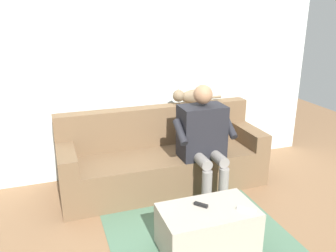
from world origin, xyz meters
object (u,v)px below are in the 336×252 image
object	(u,v)px
coffee_table	(207,229)
remote_white	(246,210)
cat_on_backrest	(191,96)
couch	(162,160)
person_solo_seated	(204,135)
remote_black	(201,205)

from	to	relation	value
coffee_table	remote_white	xyz separation A→B (m)	(-0.27, 0.13, 0.19)
remote_white	cat_on_backrest	bearing A→B (deg)	129.83
couch	remote_white	distance (m)	1.32
couch	coffee_table	size ratio (longest dim) A/B	2.85
person_solo_seated	coffee_table	bearing A→B (deg)	68.30
coffee_table	person_solo_seated	size ratio (longest dim) A/B	0.66
couch	remote_white	size ratio (longest dim) A/B	15.03
coffee_table	person_solo_seated	bearing A→B (deg)	-111.70
person_solo_seated	remote_black	distance (m)	0.92
cat_on_backrest	remote_black	xyz separation A→B (m)	(0.45, 1.33, -0.55)
cat_on_backrest	coffee_table	bearing A→B (deg)	73.29
coffee_table	cat_on_backrest	distance (m)	1.63
couch	cat_on_backrest	bearing A→B (deg)	-151.48
cat_on_backrest	person_solo_seated	bearing A→B (deg)	81.76
coffee_table	person_solo_seated	xyz separation A→B (m)	(-0.34, -0.85, 0.47)
coffee_table	remote_white	bearing A→B (deg)	154.83
couch	cat_on_backrest	world-z (taller)	cat_on_backrest
coffee_table	remote_white	distance (m)	0.35
couch	remote_black	size ratio (longest dim) A/B	19.00
couch	person_solo_seated	xyz separation A→B (m)	(-0.34, 0.31, 0.35)
cat_on_backrest	couch	bearing A→B (deg)	28.52
remote_black	person_solo_seated	bearing A→B (deg)	113.15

